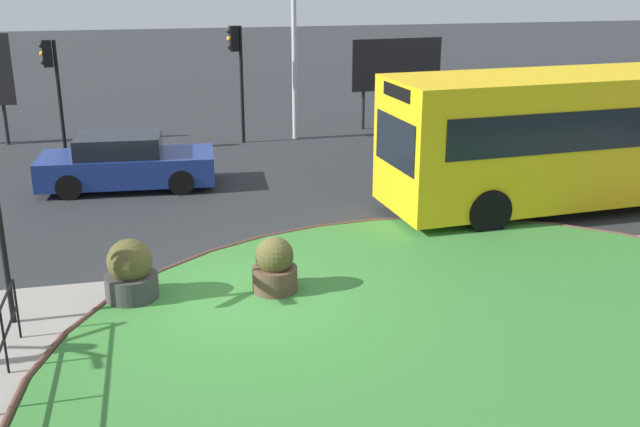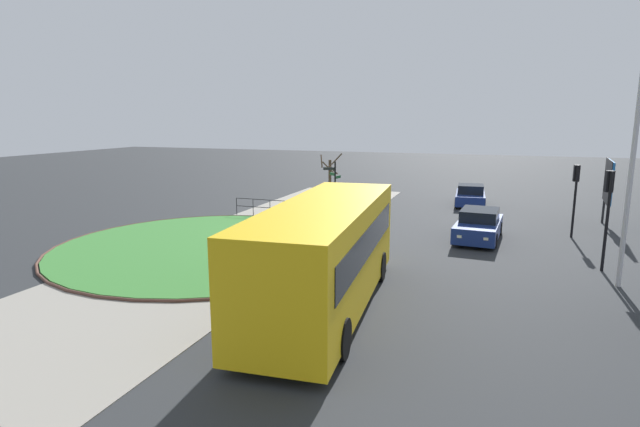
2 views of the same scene
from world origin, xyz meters
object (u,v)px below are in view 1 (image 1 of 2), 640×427
Objects in this scene: traffic_light_far at (52,71)px; planter_kerbside at (131,275)px; car_far_lane at (126,163)px; traffic_light_near at (237,58)px; billboard_right at (396,66)px; planter_near_signpost at (275,269)px; bus_yellow at (581,136)px.

traffic_light_far reaches higher than planter_kerbside.
car_far_lane is 1.32× the size of traffic_light_far.
traffic_light_near reaches higher than car_far_lane.
billboard_right is (9.23, 5.85, 1.48)m from car_far_lane.
traffic_light_near is 3.45× the size of planter_near_signpost.
bus_yellow is 2.80× the size of traffic_light_far.
planter_kerbside is (0.19, -7.25, -0.14)m from car_far_lane.
planter_near_signpost is at bearing -66.71° from car_far_lane.
car_far_lane is 6.08m from traffic_light_near.
planter_kerbside is (-9.04, -13.09, -1.62)m from billboard_right.
bus_yellow is at bearing 17.78° from planter_kerbside.
car_far_lane is 4.19× the size of planter_near_signpost.
traffic_light_near is (3.48, 4.54, 2.07)m from car_far_lane.
traffic_light_far reaches higher than bus_yellow.
traffic_light_far is at bearing 101.14° from planter_kerbside.
bus_yellow is 15.00m from traffic_light_far.
billboard_right is 3.10× the size of planter_near_signpost.
planter_kerbside is at bearing 99.16° from traffic_light_far.
bus_yellow reaches higher than planter_kerbside.
traffic_light_far reaches higher than billboard_right.
billboard_right is at bearing 36.36° from car_far_lane.
billboard_right is at bearing 55.39° from planter_kerbside.
traffic_light_far is 11.81m from planter_kerbside.
traffic_light_near reaches higher than traffic_light_far.
planter_near_signpost is 0.94× the size of planter_kerbside.
traffic_light_near reaches higher than planter_near_signpost.
traffic_light_far is at bearing -4.43° from traffic_light_near.
planter_kerbside is (2.25, -11.42, -2.01)m from traffic_light_far.
bus_yellow is 2.58× the size of traffic_light_near.
billboard_right reaches higher than car_far_lane.
planter_kerbside is at bearing 66.16° from traffic_light_near.
planter_near_signpost is (2.62, -7.49, -0.17)m from car_far_lane.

